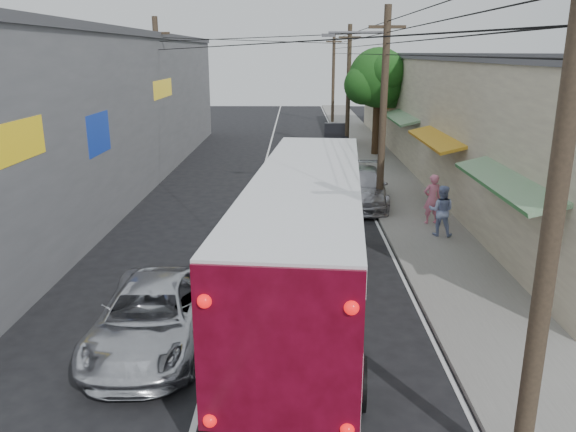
{
  "coord_description": "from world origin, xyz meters",
  "views": [
    {
      "loc": [
        1.75,
        -9.2,
        6.28
      ],
      "look_at": [
        1.55,
        6.83,
        1.6
      ],
      "focal_mm": 35.0,
      "sensor_mm": 36.0,
      "label": 1
    }
  ],
  "objects_px": {
    "parked_car_mid": "(333,157)",
    "parked_car_far": "(336,135)",
    "coach_bus": "(307,239)",
    "pedestrian_far": "(441,211)",
    "pedestrian_near": "(432,199)",
    "jeepney": "(151,317)",
    "parked_suv": "(361,187)"
  },
  "relations": [
    {
      "from": "jeepney",
      "to": "parked_suv",
      "type": "height_order",
      "value": "parked_suv"
    },
    {
      "from": "parked_suv",
      "to": "parked_car_mid",
      "type": "xyz_separation_m",
      "value": [
        -0.8,
        6.84,
        0.03
      ]
    },
    {
      "from": "parked_car_mid",
      "to": "jeepney",
      "type": "bearing_deg",
      "value": -100.94
    },
    {
      "from": "parked_car_mid",
      "to": "pedestrian_near",
      "type": "height_order",
      "value": "pedestrian_near"
    },
    {
      "from": "pedestrian_near",
      "to": "pedestrian_far",
      "type": "height_order",
      "value": "pedestrian_near"
    },
    {
      "from": "parked_car_far",
      "to": "pedestrian_far",
      "type": "height_order",
      "value": "pedestrian_far"
    },
    {
      "from": "parked_suv",
      "to": "pedestrian_far",
      "type": "xyz_separation_m",
      "value": [
        2.24,
        -4.59,
        0.25
      ]
    },
    {
      "from": "parked_suv",
      "to": "pedestrian_near",
      "type": "bearing_deg",
      "value": -50.02
    },
    {
      "from": "jeepney",
      "to": "parked_car_mid",
      "type": "bearing_deg",
      "value": 72.84
    },
    {
      "from": "jeepney",
      "to": "pedestrian_far",
      "type": "distance_m",
      "value": 11.19
    },
    {
      "from": "coach_bus",
      "to": "parked_car_mid",
      "type": "xyz_separation_m",
      "value": [
        1.74,
        16.89,
        -1.0
      ]
    },
    {
      "from": "parked_car_mid",
      "to": "pedestrian_near",
      "type": "distance_m",
      "value": 10.44
    },
    {
      "from": "pedestrian_near",
      "to": "parked_car_far",
      "type": "bearing_deg",
      "value": -95.0
    },
    {
      "from": "pedestrian_near",
      "to": "pedestrian_far",
      "type": "distance_m",
      "value": 1.44
    },
    {
      "from": "parked_car_far",
      "to": "pedestrian_far",
      "type": "xyz_separation_m",
      "value": [
        2.24,
        -20.25,
        0.25
      ]
    },
    {
      "from": "coach_bus",
      "to": "pedestrian_far",
      "type": "bearing_deg",
      "value": 54.07
    },
    {
      "from": "parked_car_far",
      "to": "parked_car_mid",
      "type": "bearing_deg",
      "value": -91.71
    },
    {
      "from": "parked_car_mid",
      "to": "parked_car_far",
      "type": "xyz_separation_m",
      "value": [
        0.8,
        8.82,
        -0.03
      ]
    },
    {
      "from": "parked_car_mid",
      "to": "pedestrian_near",
      "type": "xyz_separation_m",
      "value": [
        3.05,
        -9.98,
        0.26
      ]
    },
    {
      "from": "coach_bus",
      "to": "parked_car_far",
      "type": "bearing_deg",
      "value": 89.57
    },
    {
      "from": "pedestrian_far",
      "to": "pedestrian_near",
      "type": "bearing_deg",
      "value": -73.56
    },
    {
      "from": "pedestrian_near",
      "to": "pedestrian_far",
      "type": "xyz_separation_m",
      "value": [
        -0.02,
        -1.44,
        -0.04
      ]
    },
    {
      "from": "parked_suv",
      "to": "pedestrian_far",
      "type": "distance_m",
      "value": 5.11
    },
    {
      "from": "coach_bus",
      "to": "pedestrian_near",
      "type": "height_order",
      "value": "coach_bus"
    },
    {
      "from": "jeepney",
      "to": "parked_car_mid",
      "type": "xyz_separation_m",
      "value": [
        5.2,
        19.0,
        0.1
      ]
    },
    {
      "from": "jeepney",
      "to": "pedestrian_near",
      "type": "xyz_separation_m",
      "value": [
        8.25,
        9.02,
        0.36
      ]
    },
    {
      "from": "jeepney",
      "to": "parked_suv",
      "type": "relative_size",
      "value": 0.95
    },
    {
      "from": "coach_bus",
      "to": "jeepney",
      "type": "xyz_separation_m",
      "value": [
        -3.46,
        -2.11,
        -1.11
      ]
    },
    {
      "from": "coach_bus",
      "to": "pedestrian_near",
      "type": "xyz_separation_m",
      "value": [
        4.79,
        6.91,
        -0.75
      ]
    },
    {
      "from": "pedestrian_near",
      "to": "pedestrian_far",
      "type": "bearing_deg",
      "value": 77.48
    },
    {
      "from": "parked_suv",
      "to": "pedestrian_near",
      "type": "height_order",
      "value": "pedestrian_near"
    },
    {
      "from": "coach_bus",
      "to": "parked_car_far",
      "type": "relative_size",
      "value": 2.64
    }
  ]
}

